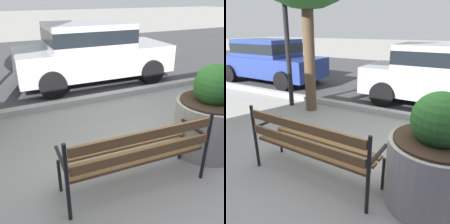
# 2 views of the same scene
# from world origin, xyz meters

# --- Properties ---
(ground_plane) EXTENTS (80.00, 80.00, 0.00)m
(ground_plane) POSITION_xyz_m (0.00, 0.00, 0.00)
(ground_plane) COLOR #9E9B93
(street_surface) EXTENTS (60.00, 9.00, 0.01)m
(street_surface) POSITION_xyz_m (0.00, 7.50, 0.00)
(street_surface) COLOR #424244
(street_surface) RESTS_ON ground
(curb_stone) EXTENTS (60.00, 0.20, 0.12)m
(curb_stone) POSITION_xyz_m (0.00, 2.90, 0.06)
(curb_stone) COLOR #B2AFA8
(curb_stone) RESTS_ON ground
(park_bench) EXTENTS (1.82, 0.62, 0.95)m
(park_bench) POSITION_xyz_m (-0.27, -0.00, 0.54)
(park_bench) COLOR brown
(park_bench) RESTS_ON ground
(concrete_planter) EXTENTS (1.02, 1.02, 1.34)m
(concrete_planter) POSITION_xyz_m (1.16, 0.32, 0.54)
(concrete_planter) COLOR #A8A399
(concrete_planter) RESTS_ON ground
(parked_car_silver) EXTENTS (4.14, 2.00, 1.56)m
(parked_car_silver) POSITION_xyz_m (0.82, 4.26, 0.84)
(parked_car_silver) COLOR #B7B7BC
(parked_car_silver) RESTS_ON ground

